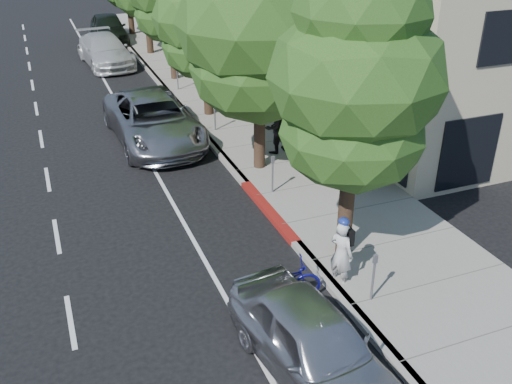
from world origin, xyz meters
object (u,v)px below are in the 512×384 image
cyclist (341,254)px  white_pickup (105,50)px  dark_sedan (152,114)px  near_car_a (313,344)px  street_tree_1 (260,26)px  street_tree_2 (205,18)px  bicycle (281,281)px  pedestrian (275,127)px  dark_suv_far (108,28)px  silver_suv (153,120)px  street_tree_0 (357,81)px

cyclist → white_pickup: bearing=-17.4°
dark_sedan → near_car_a: (0.04, -14.50, -0.03)m
street_tree_1 → white_pickup: size_ratio=1.42×
street_tree_2 → dark_sedan: street_tree_2 is taller
bicycle → white_pickup: 23.60m
street_tree_2 → bicycle: bearing=-99.9°
cyclist → white_pickup: cyclist is taller
street_tree_2 → pedestrian: street_tree_2 is taller
white_pickup → dark_suv_far: 6.15m
street_tree_2 → near_car_a: bearing=-99.8°
silver_suv → street_tree_1: bearing=-56.1°
street_tree_0 → dark_sedan: 12.04m
street_tree_1 → dark_suv_far: street_tree_1 is taller
white_pickup → dark_suv_far: (1.12, 6.05, 0.07)m
silver_suv → dark_sedan: 1.02m
near_car_a → street_tree_0: bearing=45.4°
street_tree_0 → near_car_a: 6.01m
near_car_a → silver_suv: bearing=83.6°
street_tree_1 → bicycle: (-2.27, -7.00, -4.51)m
white_pickup → street_tree_1: bearing=-85.3°
bicycle → silver_suv: (-0.61, 11.00, 0.39)m
street_tree_0 → street_tree_2: bearing=90.0°
silver_suv → cyclist: bearing=-80.4°
white_pickup → silver_suv: bearing=-95.1°
street_tree_0 → near_car_a: size_ratio=1.66×
white_pickup → near_car_a: 26.10m
street_tree_0 → street_tree_1: bearing=90.0°
dark_sedan → white_pickup: bearing=85.7°
dark_suv_far → pedestrian: (2.82, -21.65, 0.21)m
street_tree_0 → white_pickup: size_ratio=1.32×
dark_sedan → white_pickup: (-0.19, 11.59, 0.02)m
street_tree_0 → silver_suv: 11.14m
dark_suv_far → street_tree_2: bearing=-81.7°
bicycle → white_pickup: white_pickup is taller
street_tree_0 → street_tree_2: size_ratio=1.11×
cyclist → dark_sedan: size_ratio=0.36×
dark_sedan → street_tree_1: bearing=-66.8°
street_tree_1 → street_tree_0: bearing=-90.0°
street_tree_1 → white_pickup: (-2.90, 16.59, -4.19)m
street_tree_2 → bicycle: size_ratio=3.52×
cyclist → street_tree_0: bearing=-55.9°
bicycle → pedestrian: size_ratio=1.01×
bicycle → pedestrian: 8.67m
street_tree_1 → near_car_a: size_ratio=1.78×
dark_sedan → near_car_a: size_ratio=1.07×
street_tree_0 → dark_sedan: (-2.71, 11.00, -4.06)m
street_tree_1 → bicycle: 8.63m
street_tree_1 → silver_suv: bearing=125.7°
street_tree_2 → silver_suv: size_ratio=1.07×
street_tree_1 → near_car_a: bearing=-105.7°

